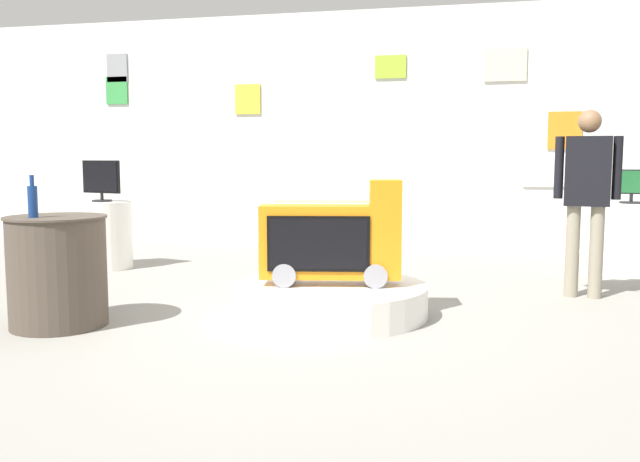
{
  "coord_description": "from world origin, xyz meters",
  "views": [
    {
      "loc": [
        1.39,
        -5.01,
        1.26
      ],
      "look_at": [
        0.05,
        0.66,
        0.62
      ],
      "focal_mm": 37.97,
      "sensor_mm": 36.0,
      "label": 1
    }
  ],
  "objects_px": {
    "display_pedestal_left_rear": "(103,235)",
    "novelty_firetruck_tv": "(333,242)",
    "bottle_on_side_table": "(33,200)",
    "side_table_round": "(58,270)",
    "tv_on_left_rear": "(101,179)",
    "tv_on_center_rear": "(632,186)",
    "shopper_browsing_near_truck": "(587,189)",
    "main_display_pedestal": "(330,300)",
    "display_pedestal_center_rear": "(629,238)"
  },
  "relations": [
    {
      "from": "display_pedestal_center_rear",
      "to": "shopper_browsing_near_truck",
      "type": "relative_size",
      "value": 0.46
    },
    {
      "from": "display_pedestal_left_rear",
      "to": "tv_on_center_rear",
      "type": "height_order",
      "value": "tv_on_center_rear"
    },
    {
      "from": "bottle_on_side_table",
      "to": "side_table_round",
      "type": "bearing_deg",
      "value": 60.2
    },
    {
      "from": "main_display_pedestal",
      "to": "shopper_browsing_near_truck",
      "type": "distance_m",
      "value": 2.54
    },
    {
      "from": "side_table_round",
      "to": "bottle_on_side_table",
      "type": "distance_m",
      "value": 0.55
    },
    {
      "from": "tv_on_center_rear",
      "to": "side_table_round",
      "type": "relative_size",
      "value": 0.48
    },
    {
      "from": "display_pedestal_left_rear",
      "to": "tv_on_center_rear",
      "type": "xyz_separation_m",
      "value": [
        5.74,
        1.04,
        0.57
      ]
    },
    {
      "from": "main_display_pedestal",
      "to": "tv_on_center_rear",
      "type": "distance_m",
      "value": 3.94
    },
    {
      "from": "main_display_pedestal",
      "to": "shopper_browsing_near_truck",
      "type": "bearing_deg",
      "value": 30.24
    },
    {
      "from": "tv_on_center_rear",
      "to": "side_table_round",
      "type": "height_order",
      "value": "tv_on_center_rear"
    },
    {
      "from": "tv_on_left_rear",
      "to": "display_pedestal_center_rear",
      "type": "distance_m",
      "value": 5.87
    },
    {
      "from": "display_pedestal_center_rear",
      "to": "shopper_browsing_near_truck",
      "type": "xyz_separation_m",
      "value": [
        -0.67,
        -1.5,
        0.6
      ]
    },
    {
      "from": "novelty_firetruck_tv",
      "to": "tv_on_center_rear",
      "type": "xyz_separation_m",
      "value": [
        2.72,
        2.71,
        0.36
      ]
    },
    {
      "from": "main_display_pedestal",
      "to": "bottle_on_side_table",
      "type": "height_order",
      "value": "bottle_on_side_table"
    },
    {
      "from": "main_display_pedestal",
      "to": "display_pedestal_left_rear",
      "type": "xyz_separation_m",
      "value": [
        -3.0,
        1.67,
        0.25
      ]
    },
    {
      "from": "side_table_round",
      "to": "novelty_firetruck_tv",
      "type": "bearing_deg",
      "value": 22.59
    },
    {
      "from": "bottle_on_side_table",
      "to": "shopper_browsing_near_truck",
      "type": "distance_m",
      "value": 4.58
    },
    {
      "from": "tv_on_center_rear",
      "to": "shopper_browsing_near_truck",
      "type": "relative_size",
      "value": 0.24
    },
    {
      "from": "main_display_pedestal",
      "to": "shopper_browsing_near_truck",
      "type": "xyz_separation_m",
      "value": [
        2.07,
        1.2,
        0.85
      ]
    },
    {
      "from": "side_table_round",
      "to": "bottle_on_side_table",
      "type": "height_order",
      "value": "bottle_on_side_table"
    },
    {
      "from": "display_pedestal_center_rear",
      "to": "novelty_firetruck_tv",
      "type": "bearing_deg",
      "value": -135.06
    },
    {
      "from": "shopper_browsing_near_truck",
      "to": "tv_on_center_rear",
      "type": "bearing_deg",
      "value": 65.78
    },
    {
      "from": "bottle_on_side_table",
      "to": "shopper_browsing_near_truck",
      "type": "height_order",
      "value": "shopper_browsing_near_truck"
    },
    {
      "from": "novelty_firetruck_tv",
      "to": "tv_on_left_rear",
      "type": "height_order",
      "value": "tv_on_left_rear"
    },
    {
      "from": "tv_on_left_rear",
      "to": "shopper_browsing_near_truck",
      "type": "bearing_deg",
      "value": -5.17
    },
    {
      "from": "display_pedestal_left_rear",
      "to": "tv_on_left_rear",
      "type": "bearing_deg",
      "value": -75.61
    },
    {
      "from": "display_pedestal_center_rear",
      "to": "tv_on_center_rear",
      "type": "distance_m",
      "value": 0.57
    },
    {
      "from": "tv_on_left_rear",
      "to": "bottle_on_side_table",
      "type": "bearing_deg",
      "value": -68.54
    },
    {
      "from": "display_pedestal_left_rear",
      "to": "side_table_round",
      "type": "xyz_separation_m",
      "value": [
        1.11,
        -2.47,
        0.04
      ]
    },
    {
      "from": "novelty_firetruck_tv",
      "to": "bottle_on_side_table",
      "type": "distance_m",
      "value": 2.24
    },
    {
      "from": "display_pedestal_left_rear",
      "to": "bottle_on_side_table",
      "type": "distance_m",
      "value": 2.86
    },
    {
      "from": "side_table_round",
      "to": "tv_on_left_rear",
      "type": "bearing_deg",
      "value": 114.14
    },
    {
      "from": "display_pedestal_left_rear",
      "to": "novelty_firetruck_tv",
      "type": "bearing_deg",
      "value": -28.89
    },
    {
      "from": "main_display_pedestal",
      "to": "bottle_on_side_table",
      "type": "relative_size",
      "value": 5.06
    },
    {
      "from": "tv_on_center_rear",
      "to": "side_table_round",
      "type": "xyz_separation_m",
      "value": [
        -4.64,
        -3.51,
        -0.53
      ]
    },
    {
      "from": "novelty_firetruck_tv",
      "to": "tv_on_center_rear",
      "type": "bearing_deg",
      "value": 44.89
    },
    {
      "from": "main_display_pedestal",
      "to": "display_pedestal_left_rear",
      "type": "distance_m",
      "value": 3.44
    },
    {
      "from": "main_display_pedestal",
      "to": "side_table_round",
      "type": "xyz_separation_m",
      "value": [
        -1.9,
        -0.8,
        0.3
      ]
    },
    {
      "from": "side_table_round",
      "to": "shopper_browsing_near_truck",
      "type": "relative_size",
      "value": 0.49
    },
    {
      "from": "novelty_firetruck_tv",
      "to": "bottle_on_side_table",
      "type": "xyz_separation_m",
      "value": [
        -2.0,
        -0.94,
        0.36
      ]
    },
    {
      "from": "side_table_round",
      "to": "shopper_browsing_near_truck",
      "type": "distance_m",
      "value": 4.48
    },
    {
      "from": "bottle_on_side_table",
      "to": "tv_on_center_rear",
      "type": "bearing_deg",
      "value": 37.7
    },
    {
      "from": "display_pedestal_left_rear",
      "to": "shopper_browsing_near_truck",
      "type": "bearing_deg",
      "value": -5.21
    },
    {
      "from": "display_pedestal_center_rear",
      "to": "shopper_browsing_near_truck",
      "type": "height_order",
      "value": "shopper_browsing_near_truck"
    },
    {
      "from": "novelty_firetruck_tv",
      "to": "shopper_browsing_near_truck",
      "type": "height_order",
      "value": "shopper_browsing_near_truck"
    },
    {
      "from": "display_pedestal_left_rear",
      "to": "shopper_browsing_near_truck",
      "type": "height_order",
      "value": "shopper_browsing_near_truck"
    },
    {
      "from": "tv_on_left_rear",
      "to": "tv_on_center_rear",
      "type": "xyz_separation_m",
      "value": [
        5.74,
        1.04,
        -0.06
      ]
    },
    {
      "from": "main_display_pedestal",
      "to": "display_pedestal_left_rear",
      "type": "height_order",
      "value": "display_pedestal_left_rear"
    },
    {
      "from": "tv_on_left_rear",
      "to": "novelty_firetruck_tv",
      "type": "bearing_deg",
      "value": -28.84
    },
    {
      "from": "tv_on_center_rear",
      "to": "shopper_browsing_near_truck",
      "type": "distance_m",
      "value": 1.65
    }
  ]
}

